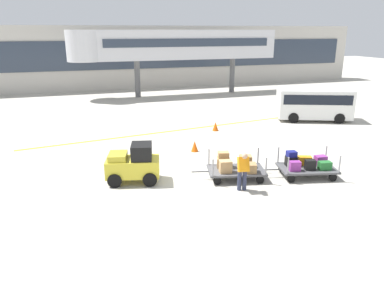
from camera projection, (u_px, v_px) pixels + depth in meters
The scene contains 11 objects.
ground_plane at pixel (196, 178), 15.31m from camera, with size 120.00×120.00×0.00m, color #B2ADA0.
apron_lead_line at pixel (178, 130), 22.51m from camera, with size 18.25×0.20×0.01m, color yellow.
terminal_building at pixel (117, 57), 37.99m from camera, with size 54.76×2.51×6.32m.
jet_bridge at pixel (168, 45), 33.29m from camera, with size 19.06×3.00×5.91m.
baggage_tug at pixel (134, 164), 14.70m from camera, with size 2.30×1.64×1.58m.
baggage_cart_lead at pixel (235, 166), 15.10m from camera, with size 3.09×1.89×1.10m.
baggage_cart_middle at pixel (306, 165), 15.33m from camera, with size 3.09×1.89×1.10m.
baggage_handler at pixel (243, 170), 13.81m from camera, with size 0.47×0.48×1.56m.
shuttle_van at pixel (314, 102), 24.75m from camera, with size 5.16×3.54×2.10m.
safety_cone_near at pixel (215, 126), 22.38m from camera, with size 0.36×0.36×0.55m, color #EA590F.
safety_cone_far at pixel (195, 146), 18.55m from camera, with size 0.36×0.36×0.55m, color #EA590F.
Camera 1 is at (-4.51, -13.47, 5.88)m, focal length 34.40 mm.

